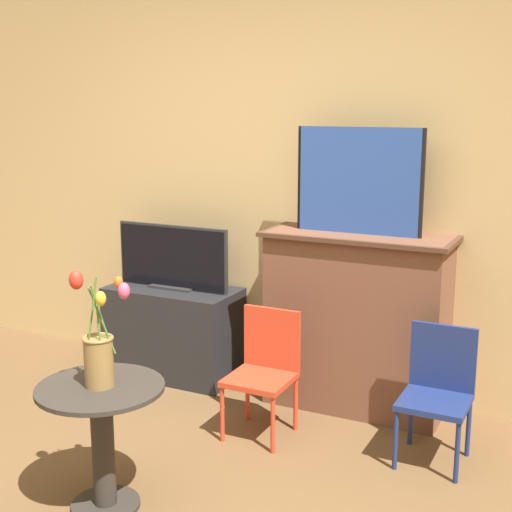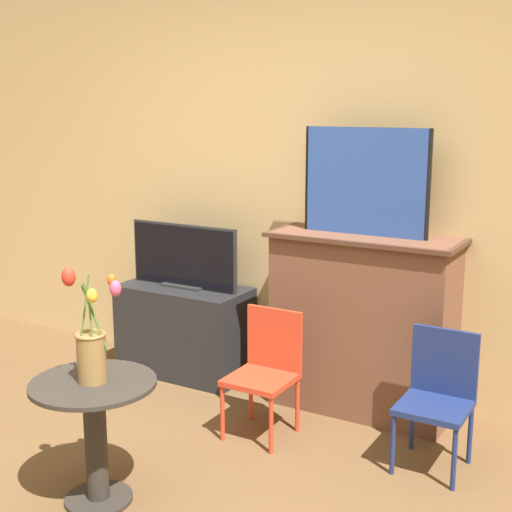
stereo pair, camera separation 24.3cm
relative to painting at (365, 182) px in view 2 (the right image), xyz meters
The scene contains 9 objects.
wall_back 0.56m from the painting, 156.83° to the left, with size 8.00×0.06×2.70m.
fireplace_mantel 0.80m from the painting, 20.27° to the right, with size 1.08×0.43×1.04m.
painting is the anchor object (origin of this frame).
tv_stand 1.60m from the painting, behind, with size 0.85×0.43×0.59m.
tv_monitor 1.34m from the painting, behind, with size 0.80×0.12×0.41m.
chair_red 1.15m from the painting, 120.66° to the right, with size 0.33×0.33×0.68m.
chair_blue 1.20m from the painting, 35.98° to the right, with size 0.33×0.33×0.68m.
side_table 1.92m from the painting, 112.35° to the right, with size 0.55×0.55×0.57m.
vase_tulips 1.76m from the painting, 112.17° to the right, with size 0.21×0.21×0.52m.
Camera 2 is at (1.97, -1.78, 1.76)m, focal length 50.00 mm.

